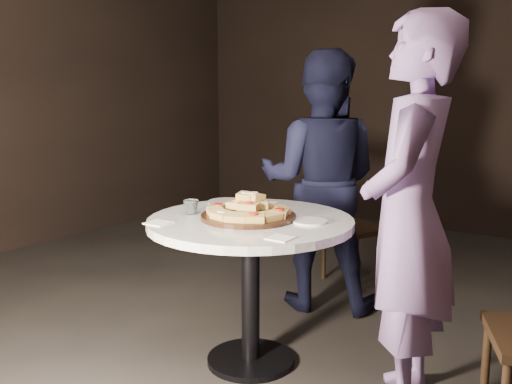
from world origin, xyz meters
TOP-DOWN VIEW (x-y plane):
  - floor at (0.00, 0.00)m, footprint 7.00×7.00m
  - table at (0.03, -0.02)m, footprint 1.25×1.25m
  - serving_board at (0.02, -0.03)m, footprint 0.52×0.52m
  - focaccia_pile at (0.02, -0.03)m, footprint 0.43×0.44m
  - plate_left at (-0.31, 0.22)m, footprint 0.23×0.23m
  - plate_right at (0.33, 0.07)m, footprint 0.19×0.19m
  - water_glass at (-0.28, -0.12)m, footprint 0.09×0.09m
  - napkin_near at (-0.27, -0.38)m, footprint 0.12×0.12m
  - napkin_far at (0.37, -0.27)m, footprint 0.11×0.11m
  - chair_far at (-0.12, 1.42)m, footprint 0.51×0.52m
  - diner_navy at (-0.09, 0.93)m, footprint 1.00×0.90m
  - diner_teal at (0.83, 0.06)m, footprint 0.56×0.73m

SIDE VIEW (x-z plane):
  - floor at x=0.00m, z-range 0.00..0.00m
  - chair_far at x=-0.12m, z-range 0.06..0.88m
  - table at x=0.03m, z-range 0.25..1.05m
  - napkin_far at x=0.37m, z-range 0.80..0.80m
  - napkin_near at x=-0.27m, z-range 0.80..0.80m
  - plate_right at x=0.33m, z-range 0.80..0.81m
  - plate_left at x=-0.31m, z-range 0.80..0.81m
  - serving_board at x=0.02m, z-range 0.80..0.82m
  - water_glass at x=-0.28m, z-range 0.80..0.87m
  - diner_navy at x=-0.09m, z-range 0.00..1.70m
  - focaccia_pile at x=0.02m, z-range 0.79..0.91m
  - diner_teal at x=0.83m, z-range 0.00..1.78m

